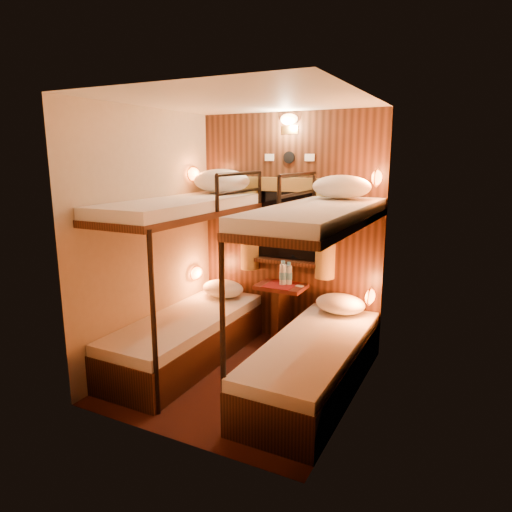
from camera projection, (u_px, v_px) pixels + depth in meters
The scene contains 22 objects.
floor at pixel (243, 377), 4.15m from camera, with size 2.10×2.10×0.00m, color #38150F.
ceiling at pixel (241, 100), 3.64m from camera, with size 2.10×2.10×0.00m, color silver.
wall_back at pixel (289, 230), 4.81m from camera, with size 2.40×2.40×0.00m, color #C6B293.
wall_front at pixel (165, 276), 2.98m from camera, with size 2.40×2.40×0.00m, color #C6B293.
wall_left at pixel (149, 238), 4.33m from camera, with size 2.40×2.40×0.00m, color #C6B293.
wall_right at pixel (358, 259), 3.45m from camera, with size 2.40×2.40×0.00m, color #C6B293.
back_panel at pixel (289, 230), 4.79m from camera, with size 2.00×0.03×2.40m, color black.
bunk_left at pixel (186, 306), 4.38m from camera, with size 0.72×1.90×1.82m.
bunk_right at pixel (314, 328), 3.80m from camera, with size 0.72×1.90×1.82m.
window at pixel (288, 232), 4.77m from camera, with size 1.00×0.12×0.79m.
curtains at pixel (286, 225), 4.73m from camera, with size 1.10×0.22×1.00m.
back_fixtures at pixel (289, 127), 4.54m from camera, with size 0.54×0.09×0.48m.
reading_lamps at pixel (276, 231), 4.49m from camera, with size 2.00×0.20×1.25m.
table at pixel (281, 306), 4.80m from camera, with size 0.50×0.34×0.66m.
bottle_left at pixel (283, 274), 4.74m from camera, with size 0.07×0.07×0.26m.
bottle_right at pixel (289, 275), 4.75m from camera, with size 0.07×0.07×0.24m.
sachet_a at pixel (299, 286), 4.70m from camera, with size 0.08×0.06×0.01m, color silver.
sachet_b at pixel (282, 285), 4.74m from camera, with size 0.07×0.05×0.00m, color silver.
pillow_lower_left at pixel (223, 288), 4.98m from camera, with size 0.47×0.34×0.19m, color white.
pillow_lower_right at pixel (340, 304), 4.45m from camera, with size 0.49×0.35×0.19m, color white.
pillow_upper_left at pixel (221, 181), 4.73m from camera, with size 0.62×0.45×0.24m, color white.
pillow_upper_right at pixel (341, 187), 4.10m from camera, with size 0.54×0.38×0.21m, color white.
Camera 1 is at (1.83, -3.35, 1.96)m, focal length 32.00 mm.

